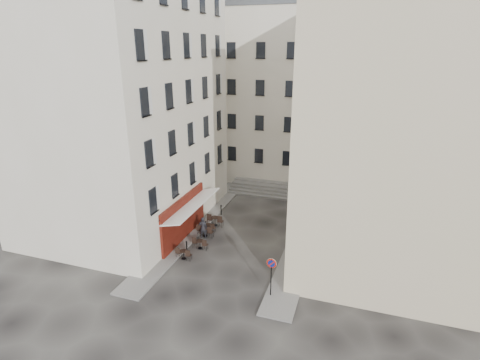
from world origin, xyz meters
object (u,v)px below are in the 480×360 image
at_px(no_parking_sign, 271,270).
at_px(bistro_table_b, 200,243).
at_px(bistro_table_a, 184,254).
at_px(pedestrian, 203,228).

height_order(no_parking_sign, bistro_table_b, no_parking_sign).
distance_m(bistro_table_a, bistro_table_b, 1.78).
bearing_deg(no_parking_sign, bistro_table_b, 152.88).
bearing_deg(pedestrian, bistro_table_b, 95.20).
distance_m(bistro_table_b, pedestrian, 1.76).
bearing_deg(pedestrian, bistro_table_a, 78.42).
xyz_separation_m(no_parking_sign, bistro_table_a, (-6.90, 2.23, -1.43)).
bearing_deg(bistro_table_a, pedestrian, 89.10).
height_order(bistro_table_a, pedestrian, pedestrian).
relative_size(no_parking_sign, pedestrian, 1.46).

